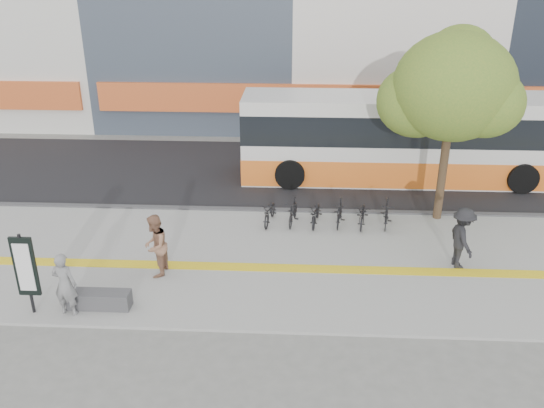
{
  "coord_description": "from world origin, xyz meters",
  "views": [
    {
      "loc": [
        2.42,
        -13.11,
        8.34
      ],
      "look_at": [
        1.65,
        2.0,
        1.66
      ],
      "focal_mm": 37.19,
      "sensor_mm": 36.0,
      "label": 1
    }
  ],
  "objects_px": {
    "seated_woman": "(65,284)",
    "pedestrian_dark": "(462,238)",
    "pedestrian_tan": "(155,246)",
    "street_tree": "(452,88)",
    "bus": "(402,141)",
    "bench": "(99,299)",
    "signboard": "(25,268)"
  },
  "relations": [
    {
      "from": "pedestrian_tan",
      "to": "seated_woman",
      "type": "bearing_deg",
      "value": -37.72
    },
    {
      "from": "bus",
      "to": "pedestrian_tan",
      "type": "distance_m",
      "value": 11.33
    },
    {
      "from": "street_tree",
      "to": "pedestrian_tan",
      "type": "distance_m",
      "value": 10.33
    },
    {
      "from": "bench",
      "to": "bus",
      "type": "xyz_separation_m",
      "value": [
        9.08,
        9.7,
        1.33
      ]
    },
    {
      "from": "pedestrian_tan",
      "to": "pedestrian_dark",
      "type": "distance_m",
      "value": 8.65
    },
    {
      "from": "bus",
      "to": "seated_woman",
      "type": "height_order",
      "value": "bus"
    },
    {
      "from": "seated_woman",
      "to": "pedestrian_dark",
      "type": "distance_m",
      "value": 10.77
    },
    {
      "from": "bench",
      "to": "signboard",
      "type": "relative_size",
      "value": 0.73
    },
    {
      "from": "bus",
      "to": "seated_woman",
      "type": "distance_m",
      "value": 14.0
    },
    {
      "from": "bus",
      "to": "street_tree",
      "type": "bearing_deg",
      "value": -79.2
    },
    {
      "from": "pedestrian_tan",
      "to": "pedestrian_dark",
      "type": "bearing_deg",
      "value": 99.87
    },
    {
      "from": "pedestrian_dark",
      "to": "bus",
      "type": "bearing_deg",
      "value": -3.78
    },
    {
      "from": "bus",
      "to": "pedestrian_dark",
      "type": "xyz_separation_m",
      "value": [
        0.62,
        -7.12,
        -0.64
      ]
    },
    {
      "from": "street_tree",
      "to": "seated_woman",
      "type": "relative_size",
      "value": 3.71
    },
    {
      "from": "signboard",
      "to": "pedestrian_tan",
      "type": "bearing_deg",
      "value": 36.55
    },
    {
      "from": "street_tree",
      "to": "pedestrian_dark",
      "type": "relative_size",
      "value": 3.46
    },
    {
      "from": "street_tree",
      "to": "bus",
      "type": "height_order",
      "value": "street_tree"
    },
    {
      "from": "street_tree",
      "to": "seated_woman",
      "type": "height_order",
      "value": "street_tree"
    },
    {
      "from": "pedestrian_tan",
      "to": "street_tree",
      "type": "bearing_deg",
      "value": 120.43
    },
    {
      "from": "bench",
      "to": "bus",
      "type": "relative_size",
      "value": 0.13
    },
    {
      "from": "signboard",
      "to": "street_tree",
      "type": "distance_m",
      "value": 13.4
    },
    {
      "from": "bench",
      "to": "signboard",
      "type": "xyz_separation_m",
      "value": [
        -1.6,
        -0.31,
        1.06
      ]
    },
    {
      "from": "pedestrian_tan",
      "to": "signboard",
      "type": "bearing_deg",
      "value": -49.52
    },
    {
      "from": "seated_woman",
      "to": "pedestrian_dark",
      "type": "height_order",
      "value": "pedestrian_dark"
    },
    {
      "from": "pedestrian_tan",
      "to": "bus",
      "type": "bearing_deg",
      "value": 139.01
    },
    {
      "from": "street_tree",
      "to": "seated_woman",
      "type": "xyz_separation_m",
      "value": [
        -10.46,
        -6.33,
        -3.58
      ]
    },
    {
      "from": "street_tree",
      "to": "pedestrian_dark",
      "type": "xyz_separation_m",
      "value": [
        -0.08,
        -3.44,
        -3.52
      ]
    },
    {
      "from": "bench",
      "to": "pedestrian_dark",
      "type": "height_order",
      "value": "pedestrian_dark"
    },
    {
      "from": "seated_woman",
      "to": "pedestrian_tan",
      "type": "distance_m",
      "value": 2.67
    },
    {
      "from": "bus",
      "to": "pedestrian_dark",
      "type": "relative_size",
      "value": 6.9
    },
    {
      "from": "bus",
      "to": "seated_woman",
      "type": "xyz_separation_m",
      "value": [
        -9.76,
        -10.0,
        -0.71
      ]
    },
    {
      "from": "signboard",
      "to": "bench",
      "type": "bearing_deg",
      "value": 10.81
    }
  ]
}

